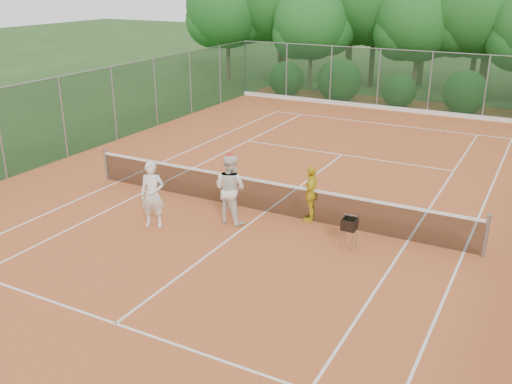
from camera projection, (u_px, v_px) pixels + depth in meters
ground at (265, 213)px, 16.42m from camera, size 120.00×120.00×0.00m
clay_court at (265, 212)px, 16.41m from camera, size 18.00×36.00×0.02m
tennis_net at (265, 196)px, 16.23m from camera, size 11.97×0.10×1.10m
player_white at (153, 194)px, 15.23m from camera, size 0.77×0.65×1.80m
player_center_grp at (230, 189)px, 15.43m from camera, size 1.02×0.83×1.97m
player_yellow at (311, 194)px, 15.61m from camera, size 0.58×0.99×1.57m
ball_hopper at (349, 225)px, 14.06m from camera, size 0.34×0.34×0.78m
stray_ball_a at (385, 130)px, 25.07m from camera, size 0.07×0.07×0.07m
stray_ball_b at (448, 130)px, 25.04m from camera, size 0.07×0.07×0.07m
stray_ball_c at (456, 137)px, 24.00m from camera, size 0.07×0.07×0.07m
court_markings at (265, 212)px, 16.41m from camera, size 11.03×23.83×0.01m
fence_back at (404, 81)px, 28.25m from camera, size 18.07×0.07×3.00m
fence_left at (0, 135)px, 18.61m from camera, size 0.07×33.07×3.00m
tropical_treeline at (461, 2)px, 30.66m from camera, size 32.10×8.49×15.03m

